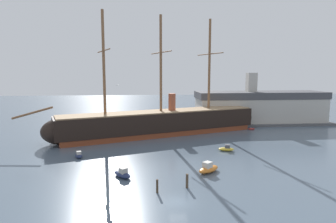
{
  "coord_description": "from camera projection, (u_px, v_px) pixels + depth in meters",
  "views": [
    {
      "loc": [
        -5.05,
        -39.04,
        18.25
      ],
      "look_at": [
        1.37,
        30.69,
        8.85
      ],
      "focal_mm": 31.16,
      "sensor_mm": 36.0,
      "label": 1
    }
  ],
  "objects": [
    {
      "name": "ground_plane",
      "position": [
        178.0,
        202.0,
        41.42
      ],
      "size": [
        400.0,
        400.0,
        0.0
      ],
      "primitive_type": "plane",
      "color": "#4C5B6B"
    },
    {
      "name": "tall_ship",
      "position": [
        161.0,
        122.0,
        85.55
      ],
      "size": [
        68.79,
        29.12,
        34.37
      ],
      "color": "brown",
      "rests_on": "ground"
    },
    {
      "name": "motorboat_foreground_left",
      "position": [
        122.0,
        174.0,
        51.07
      ],
      "size": [
        3.91,
        4.38,
        1.75
      ],
      "color": "#1E284C",
      "rests_on": "ground"
    },
    {
      "name": "motorboat_foreground_right",
      "position": [
        208.0,
        169.0,
        53.54
      ],
      "size": [
        5.07,
        4.58,
        2.04
      ],
      "color": "orange",
      "rests_on": "ground"
    },
    {
      "name": "motorboat_mid_left",
      "position": [
        79.0,
        155.0,
        62.97
      ],
      "size": [
        2.4,
        3.75,
        1.46
      ],
      "color": "#1E284C",
      "rests_on": "ground"
    },
    {
      "name": "motorboat_mid_right",
      "position": [
        226.0,
        149.0,
        68.17
      ],
      "size": [
        3.84,
        2.31,
        1.5
      ],
      "color": "gold",
      "rests_on": "ground"
    },
    {
      "name": "dinghy_far_right",
      "position": [
        251.0,
        129.0,
        93.59
      ],
      "size": [
        2.32,
        1.17,
        0.53
      ],
      "color": "#B22D28",
      "rests_on": "ground"
    },
    {
      "name": "sailboat_distant_centre",
      "position": [
        166.0,
        121.0,
        106.43
      ],
      "size": [
        4.25,
        3.9,
        5.79
      ],
      "color": "gray",
      "rests_on": "ground"
    },
    {
      "name": "mooring_piling_nearest",
      "position": [
        187.0,
        181.0,
        46.27
      ],
      "size": [
        0.43,
        0.43,
        2.29
      ],
      "primitive_type": "cylinder",
      "color": "#4C3D2D",
      "rests_on": "ground"
    },
    {
      "name": "mooring_piling_left_pair",
      "position": [
        157.0,
        186.0,
        44.41
      ],
      "size": [
        0.35,
        0.35,
        2.09
      ],
      "primitive_type": "cylinder",
      "color": "#423323",
      "rests_on": "ground"
    },
    {
      "name": "dockside_warehouse_right",
      "position": [
        260.0,
        107.0,
        105.03
      ],
      "size": [
        49.27,
        15.62,
        18.15
      ],
      "color": "#565659",
      "rests_on": "ground"
    },
    {
      "name": "seagull_in_flight",
      "position": [
        117.0,
        85.0,
        58.8
      ],
      "size": [
        0.55,
        1.16,
        0.13
      ],
      "color": "silver"
    }
  ]
}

